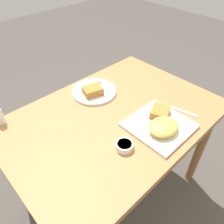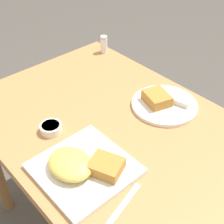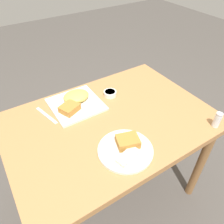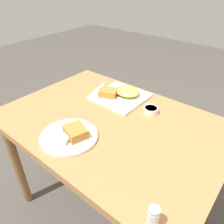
% 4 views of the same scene
% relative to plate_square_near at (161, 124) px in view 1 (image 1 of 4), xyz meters
% --- Properties ---
extents(ground_plane, '(8.00, 8.00, 0.00)m').
position_rel_plate_square_near_xyz_m(ground_plane, '(-0.10, 0.21, -0.72)').
color(ground_plane, '#4C4742').
extents(dining_table, '(1.06, 0.74, 0.70)m').
position_rel_plate_square_near_xyz_m(dining_table, '(-0.10, 0.21, -0.11)').
color(dining_table, '#B27A47').
rests_on(dining_table, ground_plane).
extents(plate_square_near, '(0.27, 0.27, 0.06)m').
position_rel_plate_square_near_xyz_m(plate_square_near, '(0.00, 0.00, 0.00)').
color(plate_square_near, white).
rests_on(plate_square_near, dining_table).
extents(plate_oval_far, '(0.25, 0.25, 0.05)m').
position_rel_plate_square_near_xyz_m(plate_oval_far, '(-0.05, 0.42, -0.01)').
color(plate_oval_far, white).
rests_on(plate_oval_far, dining_table).
extents(sauce_ramekin, '(0.07, 0.07, 0.03)m').
position_rel_plate_square_near_xyz_m(sauce_ramekin, '(-0.21, 0.03, -0.01)').
color(sauce_ramekin, white).
rests_on(sauce_ramekin, dining_table).
extents(salt_shaker, '(0.03, 0.03, 0.08)m').
position_rel_plate_square_near_xyz_m(salt_shaker, '(-0.52, 0.53, 0.01)').
color(salt_shaker, white).
rests_on(salt_shaker, dining_table).
extents(butter_knife, '(0.06, 0.18, 0.00)m').
position_rel_plate_square_near_xyz_m(butter_knife, '(0.17, 0.00, -0.02)').
color(butter_knife, silver).
rests_on(butter_knife, dining_table).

